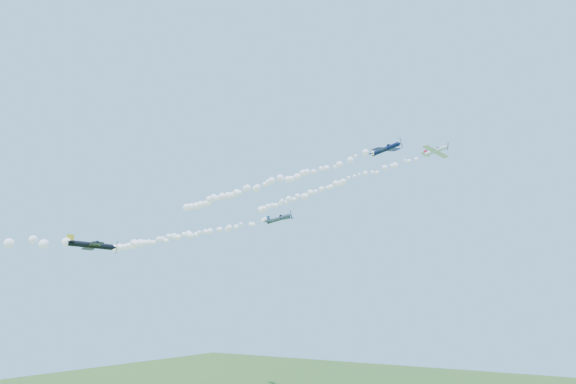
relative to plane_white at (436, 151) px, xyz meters
The scene contains 7 objects.
plane_white is the anchor object (origin of this frame).
smoke_trail_white 36.57m from the plane_white, 155.31° to the left, with size 63.21×30.32×2.75m, color white, non-canonical shape.
plane_navy 16.06m from the plane_white, 106.77° to the right, with size 6.68×7.03×2.12m.
smoke_trail_navy 39.82m from the plane_white, behind, with size 65.87×20.71×2.66m, color white, non-canonical shape.
plane_grey 33.89m from the plane_white, 156.74° to the right, with size 7.12×7.41×2.23m.
smoke_trail_grey 65.94m from the plane_white, behind, with size 66.90×14.64×3.18m, color white, non-canonical shape.
plane_black 64.94m from the plane_white, 128.74° to the right, with size 7.71×7.27×2.56m.
Camera 1 is at (48.83, -77.40, 25.74)m, focal length 30.00 mm.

